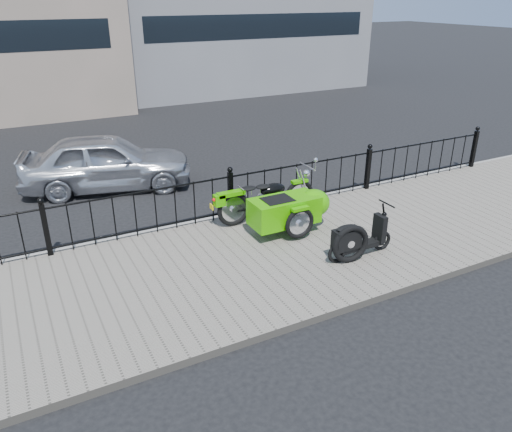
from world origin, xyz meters
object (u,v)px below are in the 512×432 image
scooter (357,239)px  spare_tire (351,244)px  sedan_car (106,162)px  motorcycle_sidecar (289,206)px

scooter → spare_tire: (-0.20, -0.10, -0.01)m
scooter → spare_tire: bearing=-153.9°
scooter → sedan_car: size_ratio=0.34×
spare_tire → scooter: bearing=26.1°
spare_tire → sedan_car: 6.41m
scooter → sedan_car: bearing=117.7°
scooter → sedan_car: (-2.98, 5.67, 0.19)m
motorcycle_sidecar → sedan_car: size_ratio=0.58×
motorcycle_sidecar → scooter: bearing=-73.8°
motorcycle_sidecar → spare_tire: bearing=-81.5°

